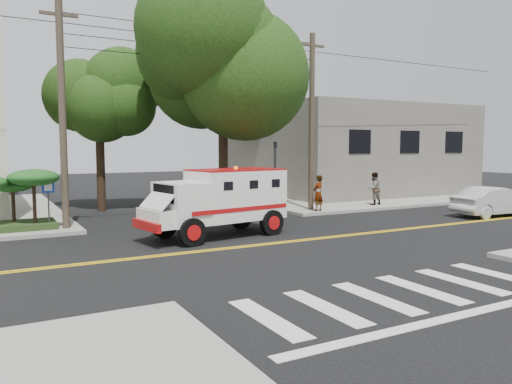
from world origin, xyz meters
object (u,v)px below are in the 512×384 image
parked_sedan (493,201)px  pedestrian_b (374,189)px  pedestrian_a (318,193)px  armored_truck (220,198)px

parked_sedan → pedestrian_b: pedestrian_b is taller
pedestrian_a → pedestrian_b: 4.35m
armored_truck → pedestrian_a: (6.89, 3.33, -0.39)m
armored_truck → pedestrian_b: bearing=10.4°
pedestrian_b → pedestrian_a: bearing=7.0°
armored_truck → parked_sedan: bearing=-15.2°
parked_sedan → pedestrian_b: 6.09m
pedestrian_b → armored_truck: bearing=17.4°
parked_sedan → pedestrian_b: (-2.73, 5.43, 0.33)m
armored_truck → pedestrian_a: bearing=16.3°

